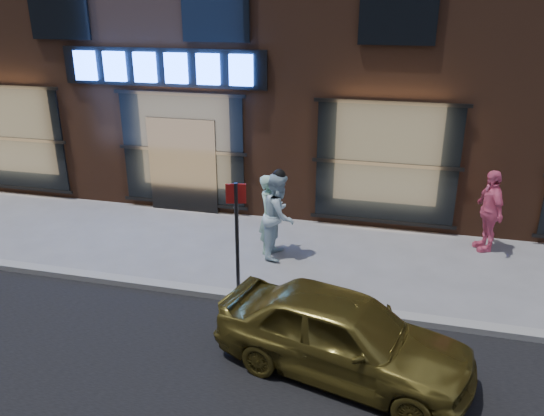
{
  "coord_description": "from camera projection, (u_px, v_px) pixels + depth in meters",
  "views": [
    {
      "loc": [
        5.33,
        -7.98,
        5.01
      ],
      "look_at": [
        2.9,
        1.6,
        1.2
      ],
      "focal_mm": 35.0,
      "sensor_mm": 36.0,
      "label": 1
    }
  ],
  "objects": [
    {
      "name": "sign_post",
      "position": [
        237.0,
        230.0,
        9.26
      ],
      "size": [
        0.34,
        0.12,
        2.19
      ],
      "rotation": [
        0.0,
        0.0,
        0.27
      ],
      "color": "#262628",
      "rests_on": "ground"
    },
    {
      "name": "curb",
      "position": [
        106.0,
        279.0,
        10.22
      ],
      "size": [
        60.0,
        0.25,
        0.12
      ],
      "primitive_type": "cube",
      "color": "gray",
      "rests_on": "ground"
    },
    {
      "name": "ground",
      "position": [
        106.0,
        281.0,
        10.24
      ],
      "size": [
        90.0,
        90.0,
        0.0
      ],
      "primitive_type": "plane",
      "color": "slate",
      "rests_on": "ground"
    },
    {
      "name": "passerby",
      "position": [
        489.0,
        210.0,
        11.29
      ],
      "size": [
        0.72,
        1.13,
        1.79
      ],
      "primitive_type": "imported",
      "rotation": [
        0.0,
        0.0,
        -1.28
      ],
      "color": "#EF628A",
      "rests_on": "ground"
    },
    {
      "name": "man_cap",
      "position": [
        279.0,
        215.0,
        11.0
      ],
      "size": [
        0.71,
        0.91,
        1.83
      ],
      "primitive_type": "imported",
      "rotation": [
        0.0,
        0.0,
        1.6
      ],
      "color": "silver",
      "rests_on": "ground"
    },
    {
      "name": "gold_sedan",
      "position": [
        343.0,
        335.0,
        7.52
      ],
      "size": [
        3.93,
        2.34,
        1.25
      ],
      "primitive_type": "imported",
      "rotation": [
        0.0,
        0.0,
        1.32
      ],
      "color": "olive",
      "rests_on": "ground"
    },
    {
      "name": "man_bowtie",
      "position": [
        270.0,
        214.0,
        11.18
      ],
      "size": [
        0.5,
        0.68,
        1.72
      ],
      "primitive_type": "imported",
      "rotation": [
        0.0,
        0.0,
        1.41
      ],
      "color": "#ADE3C3",
      "rests_on": "ground"
    }
  ]
}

